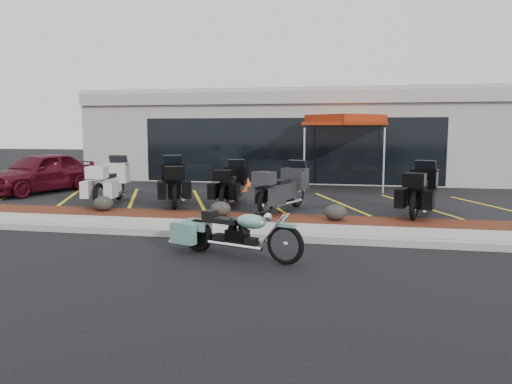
% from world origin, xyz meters
% --- Properties ---
extents(ground, '(90.00, 90.00, 0.00)m').
position_xyz_m(ground, '(0.00, 0.00, 0.00)').
color(ground, black).
rests_on(ground, ground).
extents(curb, '(24.00, 0.25, 0.15)m').
position_xyz_m(curb, '(0.00, 0.90, 0.07)').
color(curb, gray).
rests_on(curb, ground).
extents(sidewalk, '(24.00, 1.20, 0.15)m').
position_xyz_m(sidewalk, '(0.00, 1.60, 0.07)').
color(sidewalk, gray).
rests_on(sidewalk, ground).
extents(mulch_bed, '(24.00, 1.20, 0.16)m').
position_xyz_m(mulch_bed, '(0.00, 2.80, 0.08)').
color(mulch_bed, '#370D0C').
rests_on(mulch_bed, ground).
extents(upper_lot, '(26.00, 9.60, 0.15)m').
position_xyz_m(upper_lot, '(0.00, 8.20, 0.07)').
color(upper_lot, black).
rests_on(upper_lot, ground).
extents(dealership_building, '(18.00, 8.16, 4.00)m').
position_xyz_m(dealership_building, '(0.00, 14.47, 2.01)').
color(dealership_building, '#AAA79A').
rests_on(dealership_building, ground).
extents(boulder_left, '(0.55, 0.46, 0.39)m').
position_xyz_m(boulder_left, '(-4.01, 2.90, 0.36)').
color(boulder_left, black).
rests_on(boulder_left, mulch_bed).
extents(boulder_mid, '(0.53, 0.44, 0.37)m').
position_xyz_m(boulder_mid, '(-0.68, 2.71, 0.35)').
color(boulder_mid, black).
rests_on(boulder_mid, mulch_bed).
extents(boulder_right, '(0.55, 0.46, 0.39)m').
position_xyz_m(boulder_right, '(2.19, 2.69, 0.35)').
color(boulder_right, black).
rests_on(boulder_right, mulch_bed).
extents(hero_cruiser, '(2.74, 1.53, 0.94)m').
position_xyz_m(hero_cruiser, '(1.49, -0.96, 0.47)').
color(hero_cruiser, '#68A291').
rests_on(hero_cruiser, ground).
extents(touring_white, '(1.28, 2.52, 1.40)m').
position_xyz_m(touring_white, '(-4.58, 4.98, 0.85)').
color(touring_white, silver).
rests_on(touring_white, upper_lot).
extents(touring_black_front, '(1.77, 2.61, 1.42)m').
position_xyz_m(touring_black_front, '(-2.86, 5.16, 0.86)').
color(touring_black_front, black).
rests_on(touring_black_front, upper_lot).
extents(touring_black_mid, '(0.89, 2.24, 1.29)m').
position_xyz_m(touring_black_mid, '(-0.93, 5.48, 0.80)').
color(touring_black_mid, black).
rests_on(touring_black_mid, upper_lot).
extents(touring_grey, '(1.67, 2.47, 1.34)m').
position_xyz_m(touring_grey, '(1.03, 4.64, 0.82)').
color(touring_grey, '#2C2C31').
rests_on(touring_grey, upper_lot).
extents(touring_black_rear, '(1.48, 2.51, 1.37)m').
position_xyz_m(touring_black_rear, '(4.48, 4.72, 0.84)').
color(touring_black_rear, black).
rests_on(touring_black_rear, upper_lot).
extents(parked_car, '(2.70, 4.45, 1.42)m').
position_xyz_m(parked_car, '(-8.13, 6.11, 0.86)').
color(parked_car, '#450914').
rests_on(parked_car, upper_lot).
extents(traffic_cone, '(0.41, 0.41, 0.50)m').
position_xyz_m(traffic_cone, '(-1.11, 7.95, 0.40)').
color(traffic_cone, '#F64B08').
rests_on(traffic_cone, upper_lot).
extents(popup_canopy, '(3.17, 3.17, 2.73)m').
position_xyz_m(popup_canopy, '(2.22, 9.70, 2.63)').
color(popup_canopy, silver).
rests_on(popup_canopy, upper_lot).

